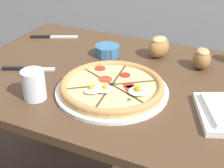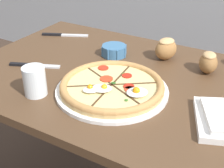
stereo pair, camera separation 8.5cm
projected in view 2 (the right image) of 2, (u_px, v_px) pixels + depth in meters
dining_table at (119, 103)px, 1.19m from camera, size 1.14×0.78×0.75m
pizza at (112, 87)px, 1.02m from camera, size 0.37×0.37×0.05m
ramekin_bowl at (114, 50)px, 1.27m from camera, size 0.11×0.11×0.04m
bread_piece_mid at (208, 62)px, 1.13m from camera, size 0.09×0.10×0.08m
bread_piece_far at (166, 48)px, 1.23m from camera, size 0.10×0.12×0.09m
knife_main at (64, 35)px, 1.48m from camera, size 0.21×0.11×0.01m
knife_spare at (34, 65)px, 1.19m from camera, size 0.19×0.09×0.01m
water_glass at (35, 83)px, 1.00m from camera, size 0.07×0.07×0.10m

